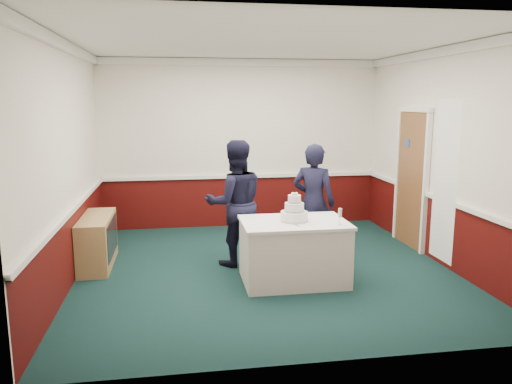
{
  "coord_description": "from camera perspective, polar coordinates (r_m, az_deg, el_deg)",
  "views": [
    {
      "loc": [
        -1.15,
        -6.42,
        2.27
      ],
      "look_at": [
        -0.15,
        -0.1,
        1.1
      ],
      "focal_mm": 35.0,
      "sensor_mm": 36.0,
      "label": 1
    }
  ],
  "objects": [
    {
      "name": "ground",
      "position": [
        6.9,
        1.07,
        -8.83
      ],
      "size": [
        5.0,
        5.0,
        0.0
      ],
      "primitive_type": "plane",
      "color": "black",
      "rests_on": "ground"
    },
    {
      "name": "room_shell",
      "position": [
        7.14,
        0.88,
        7.93
      ],
      "size": [
        5.0,
        5.0,
        3.0
      ],
      "color": "silver",
      "rests_on": "ground"
    },
    {
      "name": "sideboard",
      "position": [
        7.31,
        -17.66,
        -5.37
      ],
      "size": [
        0.41,
        1.2,
        0.7
      ],
      "color": "tan",
      "rests_on": "ground"
    },
    {
      "name": "cake_table",
      "position": [
        6.37,
        4.33,
        -6.73
      ],
      "size": [
        1.32,
        0.92,
        0.79
      ],
      "color": "white",
      "rests_on": "ground"
    },
    {
      "name": "wedding_cake",
      "position": [
        6.24,
        4.4,
        -2.34
      ],
      "size": [
        0.35,
        0.35,
        0.36
      ],
      "color": "white",
      "rests_on": "cake_table"
    },
    {
      "name": "cake_knife",
      "position": [
        6.07,
        4.54,
        -3.76
      ],
      "size": [
        0.06,
        0.22,
        0.0
      ],
      "primitive_type": "cube",
      "rotation": [
        0.0,
        0.0,
        0.19
      ],
      "color": "silver",
      "rests_on": "cake_table"
    },
    {
      "name": "champagne_flute",
      "position": [
        6.11,
        9.58,
        -2.47
      ],
      "size": [
        0.05,
        0.05,
        0.21
      ],
      "color": "silver",
      "rests_on": "cake_table"
    },
    {
      "name": "person_man",
      "position": [
        6.92,
        -2.38,
        -1.28
      ],
      "size": [
        0.92,
        0.75,
        1.75
      ],
      "primitive_type": "imported",
      "rotation": [
        0.0,
        0.0,
        3.25
      ],
      "color": "black",
      "rests_on": "ground"
    },
    {
      "name": "person_woman",
      "position": [
        7.15,
        6.58,
        -1.2
      ],
      "size": [
        0.74,
        0.67,
        1.69
      ],
      "primitive_type": "imported",
      "rotation": [
        0.0,
        0.0,
        2.58
      ],
      "color": "black",
      "rests_on": "ground"
    }
  ]
}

